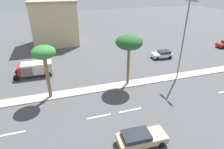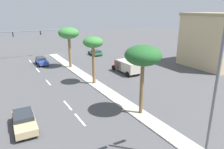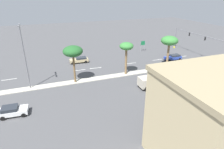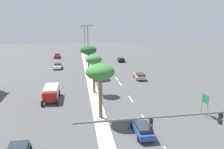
# 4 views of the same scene
# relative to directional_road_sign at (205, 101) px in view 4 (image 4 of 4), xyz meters

# --- Properties ---
(ground_plane) EXTENTS (160.00, 160.00, 0.00)m
(ground_plane) POSITION_rel_directional_road_sign_xyz_m (-14.34, 19.57, -2.18)
(ground_plane) COLOR #4C4C4F
(median_curb) EXTENTS (1.80, 80.29, 0.12)m
(median_curb) POSITION_rel_directional_road_sign_xyz_m (-14.34, 28.49, -2.12)
(median_curb) COLOR #B7B2A3
(median_curb) RESTS_ON ground
(lane_stripe_right) EXTENTS (0.20, 2.80, 0.01)m
(lane_stripe_right) POSITION_rel_directional_road_sign_xyz_m (-8.42, 0.24, -2.17)
(lane_stripe_right) COLOR silver
(lane_stripe_right) RESTS_ON ground
(lane_stripe_mid) EXTENTS (0.20, 2.80, 0.01)m
(lane_stripe_mid) POSITION_rel_directional_road_sign_xyz_m (-8.42, 7.91, -2.17)
(lane_stripe_mid) COLOR silver
(lane_stripe_mid) RESTS_ON ground
(lane_stripe_rear) EXTENTS (0.20, 2.80, 0.01)m
(lane_stripe_rear) POSITION_rel_directional_road_sign_xyz_m (-8.42, 17.03, -2.17)
(lane_stripe_rear) COLOR silver
(lane_stripe_rear) RESTS_ON ground
(lane_stripe_trailing) EXTENTS (0.20, 2.80, 0.01)m
(lane_stripe_trailing) POSITION_rel_directional_road_sign_xyz_m (-8.42, 20.84, -2.17)
(lane_stripe_trailing) COLOR silver
(lane_stripe_trailing) RESTS_ON ground
(lane_stripe_leading) EXTENTS (0.20, 2.80, 0.01)m
(lane_stripe_leading) POSITION_rel_directional_road_sign_xyz_m (-8.42, 35.27, -2.17)
(lane_stripe_leading) COLOR silver
(lane_stripe_leading) RESTS_ON ground
(directional_road_sign) EXTENTS (0.10, 1.44, 3.06)m
(directional_road_sign) POSITION_rel_directional_road_sign_xyz_m (0.00, 0.00, 0.00)
(directional_road_sign) COLOR gray
(directional_road_sign) RESTS_ON ground
(palm_tree_outboard) EXTENTS (3.74, 3.74, 7.40)m
(palm_tree_outboard) POSITION_rel_directional_road_sign_xyz_m (-14.24, 1.53, 4.15)
(palm_tree_outboard) COLOR olive
(palm_tree_outboard) RESTS_ON median_curb
(palm_tree_trailing) EXTENTS (2.86, 2.86, 6.89)m
(palm_tree_trailing) POSITION_rel_directional_road_sign_xyz_m (-14.24, 11.95, 3.77)
(palm_tree_trailing) COLOR olive
(palm_tree_trailing) RESTS_ON median_curb
(palm_tree_left) EXTENTS (3.68, 3.68, 7.25)m
(palm_tree_left) POSITION_rel_directional_road_sign_xyz_m (-14.52, 22.90, 4.08)
(palm_tree_left) COLOR brown
(palm_tree_left) RESTS_ON median_curb
(street_lamp_left) EXTENTS (2.90, 0.24, 11.49)m
(street_lamp_left) POSITION_rel_directional_road_sign_xyz_m (-14.10, 31.13, 4.55)
(street_lamp_left) COLOR slate
(street_lamp_left) RESTS_ON median_curb
(street_lamp_center) EXTENTS (2.90, 0.24, 10.60)m
(street_lamp_center) POSITION_rel_directional_road_sign_xyz_m (-14.25, 48.37, 4.10)
(street_lamp_center) COLOR slate
(street_lamp_center) RESTS_ON median_curb
(sedan_black_inboard) EXTENTS (2.22, 3.95, 1.36)m
(sedan_black_inboard) POSITION_rel_directional_road_sign_xyz_m (-3.37, 40.21, -1.44)
(sedan_black_inboard) COLOR black
(sedan_black_inboard) RESTS_ON ground
(sedan_red_trailing) EXTENTS (2.04, 4.05, 1.44)m
(sedan_red_trailing) POSITION_rel_directional_road_sign_xyz_m (-23.82, 50.67, -1.41)
(sedan_red_trailing) COLOR red
(sedan_red_trailing) RESTS_ON ground
(sedan_blue_center) EXTENTS (1.87, 4.49, 1.42)m
(sedan_blue_center) POSITION_rel_directional_road_sign_xyz_m (-9.97, -3.50, -1.41)
(sedan_blue_center) COLOR #2D47AD
(sedan_blue_center) RESTS_ON ground
(sedan_white_right) EXTENTS (2.28, 3.94, 1.43)m
(sedan_white_right) POSITION_rel_directional_road_sign_xyz_m (-22.30, 33.32, -1.41)
(sedan_white_right) COLOR silver
(sedan_white_right) RESTS_ON ground
(sedan_tan_near) EXTENTS (2.17, 4.64, 1.37)m
(sedan_tan_near) POSITION_rel_directional_road_sign_xyz_m (-3.38, 19.76, -1.43)
(sedan_tan_near) COLOR tan
(sedan_tan_near) RESTS_ON ground
(box_truck) EXTENTS (2.51, 5.85, 2.15)m
(box_truck) POSITION_rel_directional_road_sign_xyz_m (-21.56, 9.64, -0.94)
(box_truck) COLOR #B21E19
(box_truck) RESTS_ON ground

